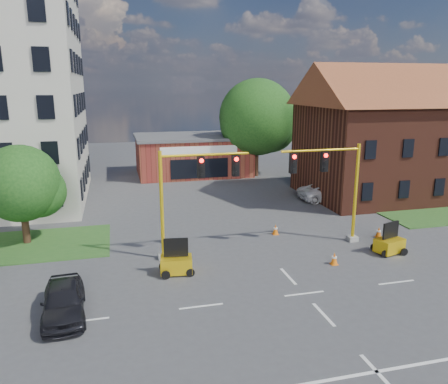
{
  "coord_description": "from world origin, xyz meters",
  "views": [
    {
      "loc": [
        -8.35,
        -17.48,
        9.65
      ],
      "look_at": [
        -1.42,
        10.0,
        2.69
      ],
      "focal_mm": 35.0,
      "sensor_mm": 36.0,
      "label": 1
    }
  ],
  "objects_px": {
    "trailer_east": "(389,244)",
    "signal_mast_east": "(332,182)",
    "trailer_west": "(176,263)",
    "pickup_white": "(329,192)",
    "sedan_dark": "(64,300)",
    "signal_mast_west": "(191,190)"
  },
  "relations": [
    {
      "from": "trailer_east",
      "to": "signal_mast_east",
      "type": "bearing_deg",
      "value": 120.74
    },
    {
      "from": "trailer_west",
      "to": "trailer_east",
      "type": "height_order",
      "value": "trailer_west"
    },
    {
      "from": "trailer_east",
      "to": "pickup_white",
      "type": "height_order",
      "value": "trailer_east"
    },
    {
      "from": "signal_mast_east",
      "to": "trailer_east",
      "type": "xyz_separation_m",
      "value": [
        2.65,
        -2.41,
        -3.35
      ]
    },
    {
      "from": "trailer_west",
      "to": "pickup_white",
      "type": "bearing_deg",
      "value": 45.89
    },
    {
      "from": "signal_mast_east",
      "to": "trailer_east",
      "type": "height_order",
      "value": "signal_mast_east"
    },
    {
      "from": "pickup_white",
      "to": "sedan_dark",
      "type": "xyz_separation_m",
      "value": [
        -20.14,
        -14.96,
        0.0
      ]
    },
    {
      "from": "trailer_west",
      "to": "trailer_east",
      "type": "bearing_deg",
      "value": 6.58
    },
    {
      "from": "signal_mast_west",
      "to": "trailer_east",
      "type": "distance_m",
      "value": 12.09
    },
    {
      "from": "signal_mast_east",
      "to": "pickup_white",
      "type": "bearing_deg",
      "value": 62.69
    },
    {
      "from": "signal_mast_west",
      "to": "pickup_white",
      "type": "distance_m",
      "value": 16.98
    },
    {
      "from": "signal_mast_west",
      "to": "trailer_west",
      "type": "height_order",
      "value": "signal_mast_west"
    },
    {
      "from": "signal_mast_west",
      "to": "trailer_west",
      "type": "distance_m",
      "value": 4.18
    },
    {
      "from": "trailer_west",
      "to": "pickup_white",
      "type": "relative_size",
      "value": 0.35
    },
    {
      "from": "signal_mast_west",
      "to": "trailer_east",
      "type": "bearing_deg",
      "value": -11.97
    },
    {
      "from": "trailer_west",
      "to": "signal_mast_west",
      "type": "bearing_deg",
      "value": 68.74
    },
    {
      "from": "signal_mast_west",
      "to": "sedan_dark",
      "type": "xyz_separation_m",
      "value": [
        -6.49,
        -5.38,
        -3.18
      ]
    },
    {
      "from": "signal_mast_east",
      "to": "sedan_dark",
      "type": "bearing_deg",
      "value": -160.51
    },
    {
      "from": "trailer_west",
      "to": "trailer_east",
      "type": "distance_m",
      "value": 12.58
    },
    {
      "from": "signal_mast_east",
      "to": "pickup_white",
      "type": "relative_size",
      "value": 1.17
    },
    {
      "from": "signal_mast_east",
      "to": "trailer_east",
      "type": "bearing_deg",
      "value": -42.25
    },
    {
      "from": "signal_mast_west",
      "to": "pickup_white",
      "type": "bearing_deg",
      "value": 35.04
    }
  ]
}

